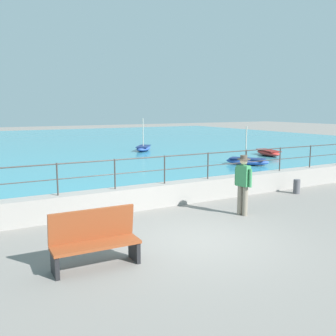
# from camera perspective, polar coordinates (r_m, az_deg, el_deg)

# --- Properties ---
(ground_plane) EXTENTS (120.00, 120.00, 0.00)m
(ground_plane) POSITION_cam_1_polar(r_m,az_deg,el_deg) (9.10, 4.70, -10.69)
(ground_plane) COLOR slate
(promenade_wall) EXTENTS (20.00, 0.56, 0.70)m
(promenade_wall) POSITION_cam_1_polar(r_m,az_deg,el_deg) (11.67, -4.13, -4.45)
(promenade_wall) COLOR gray
(promenade_wall) RESTS_ON ground
(railing) EXTENTS (18.44, 0.04, 0.90)m
(railing) POSITION_cam_1_polar(r_m,az_deg,el_deg) (11.49, -4.18, 0.26)
(railing) COLOR #383330
(railing) RESTS_ON promenade_wall
(lake_water) EXTENTS (64.00, 44.32, 0.06)m
(lake_water) POSITION_cam_1_polar(r_m,az_deg,el_deg) (33.41, -20.98, 3.22)
(lake_water) COLOR teal
(lake_water) RESTS_ON ground
(bench_main) EXTENTS (1.72, 0.60, 1.13)m
(bench_main) POSITION_cam_1_polar(r_m,az_deg,el_deg) (7.58, -11.06, -10.44)
(bench_main) COLOR brown
(bench_main) RESTS_ON ground
(person_walking) EXTENTS (0.38, 0.55, 1.75)m
(person_walking) POSITION_cam_1_polar(r_m,az_deg,el_deg) (11.00, 11.30, -2.08)
(person_walking) COLOR slate
(person_walking) RESTS_ON ground
(bollard) EXTENTS (0.24, 0.24, 0.52)m
(bollard) POSITION_cam_1_polar(r_m,az_deg,el_deg) (14.44, 18.90, -2.67)
(bollard) COLOR #4C4C51
(bollard) RESTS_ON ground
(boat_0) EXTENTS (2.09, 2.38, 2.31)m
(boat_0) POSITION_cam_1_polar(r_m,az_deg,el_deg) (26.94, -3.74, 3.04)
(boat_0) COLOR #2D4C9E
(boat_0) RESTS_ON lake_water
(boat_3) EXTENTS (2.08, 2.39, 2.07)m
(boat_3) POSITION_cam_1_polar(r_m,az_deg,el_deg) (20.65, 11.92, 1.03)
(boat_3) COLOR #2D4C9E
(boat_3) RESTS_ON lake_water
(boat_4) EXTENTS (1.41, 2.45, 0.36)m
(boat_4) POSITION_cam_1_polar(r_m,az_deg,el_deg) (25.03, 14.95, 2.28)
(boat_4) COLOR red
(boat_4) RESTS_ON lake_water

